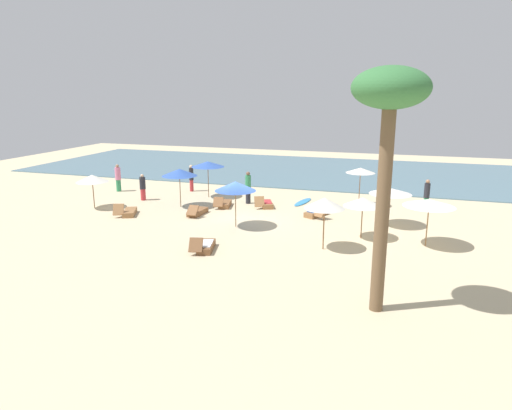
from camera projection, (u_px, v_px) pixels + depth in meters
The scene contains 24 objects.
ground_plane at pixel (241, 223), 23.94m from camera, with size 60.00×60.00×0.00m, color beige.
ocean_water at pixel (307, 170), 39.66m from camera, with size 48.00×16.00×0.06m, color slate.
umbrella_0 at pixel (325, 203), 19.51m from camera, with size 1.74×1.74×2.30m.
umbrella_1 at pixel (235, 186), 22.76m from camera, with size 2.05×2.05×2.33m.
umbrella_2 at pixel (363, 202), 21.06m from camera, with size 1.78×1.78×1.95m.
umbrella_3 at pixel (429, 203), 19.95m from camera, with size 2.24×2.24×2.13m.
umbrella_4 at pixel (208, 164), 29.28m from camera, with size 2.09×2.09×2.33m.
umbrella_5 at pixel (92, 178), 26.57m from camera, with size 1.83×1.83×1.98m.
umbrella_6 at pixel (360, 170), 26.90m from camera, with size 1.70×1.70×2.32m.
umbrella_7 at pixel (179, 172), 26.78m from camera, with size 2.07×2.07×2.28m.
umbrella_8 at pixel (390, 191), 23.07m from camera, with size 2.11×2.11×1.95m.
lounger_0 at pixel (129, 212), 25.45m from camera, with size 1.20×1.75×0.72m.
lounger_1 at pixel (316, 213), 25.21m from camera, with size 1.24×1.75×0.72m.
lounger_2 at pixel (224, 204), 27.27m from camera, with size 0.95×1.78×0.68m.
lounger_3 at pixel (205, 246), 19.82m from camera, with size 0.96×1.77×0.70m.
lounger_4 at pixel (266, 204), 27.26m from camera, with size 1.18×1.76×0.72m.
lounger_5 at pixel (197, 212), 25.49m from camera, with size 0.68×1.73×0.67m.
person_0 at pixel (248, 187), 27.89m from camera, with size 0.41×0.41×1.96m.
person_1 at pixel (118, 178), 31.31m from camera, with size 0.53×0.53×1.85m.
person_2 at pixel (191, 178), 31.32m from camera, with size 0.37×0.37×1.81m.
person_3 at pixel (143, 187), 28.78m from camera, with size 0.50×0.50×1.66m.
person_4 at pixel (427, 195), 26.05m from camera, with size 0.45×0.45×1.84m.
palm_0 at pixel (389, 108), 13.00m from camera, with size 2.21×2.21×7.38m.
surfboard at pixel (303, 202), 28.35m from camera, with size 0.95×2.43×0.07m.
Camera 1 is at (7.67, -21.71, 6.68)m, focal length 32.35 mm.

